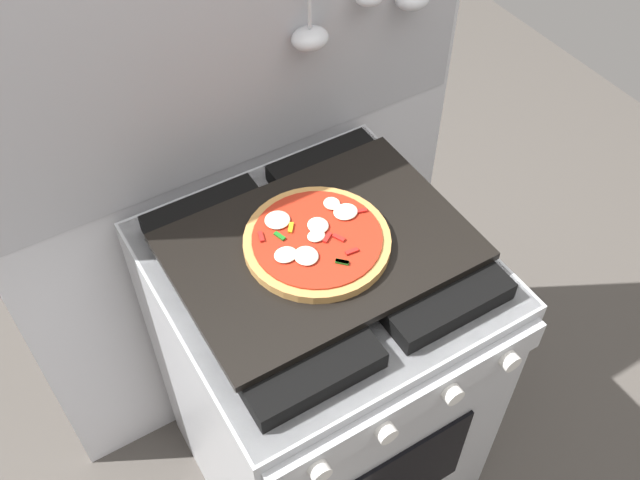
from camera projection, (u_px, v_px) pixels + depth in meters
ground_plane at (320, 459)px, 2.01m from camera, size 4.00×4.00×0.00m
kitchen_backsplash at (244, 185)px, 1.61m from camera, size 1.10×0.09×1.55m
stove at (320, 376)px, 1.68m from camera, size 0.60×0.64×0.90m
baking_tray at (320, 246)px, 1.33m from camera, size 0.54×0.38×0.02m
pizza_left at (316, 239)px, 1.32m from camera, size 0.27×0.27×0.03m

